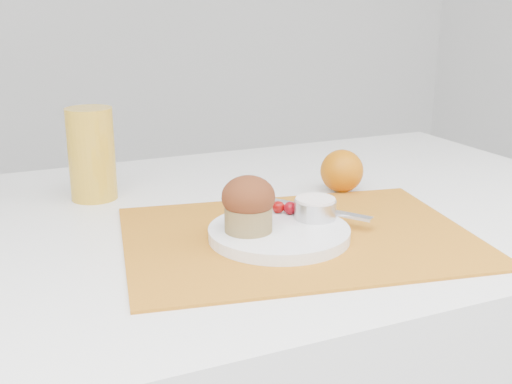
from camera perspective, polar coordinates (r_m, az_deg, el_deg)
name	(u,v)px	position (r m, az deg, el deg)	size (l,w,h in m)	color
placemat	(298,236)	(0.92, 3.78, -3.95)	(0.49, 0.36, 0.00)	#BE701A
plate	(279,233)	(0.90, 2.06, -3.66)	(0.20, 0.20, 0.02)	white
ramekin	(315,209)	(0.94, 5.28, -1.54)	(0.06, 0.06, 0.03)	#BBBBC0
cream	(315,200)	(0.93, 5.30, -0.75)	(0.06, 0.06, 0.01)	white
raspberry_near	(278,207)	(0.96, 1.99, -1.34)	(0.02, 0.02, 0.02)	#580302
raspberry_far	(290,208)	(0.95, 3.06, -1.43)	(0.02, 0.02, 0.02)	#550208
butter_knife	(315,209)	(0.97, 5.30, -1.50)	(0.18, 0.01, 0.00)	white
orange	(342,171)	(1.13, 7.63, 1.86)	(0.08, 0.08, 0.08)	#C36706
juice_glass	(92,154)	(1.11, -14.41, 3.29)	(0.08, 0.08, 0.16)	gold
muffin	(248,204)	(0.87, -0.68, -1.07)	(0.07, 0.07, 0.08)	olive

